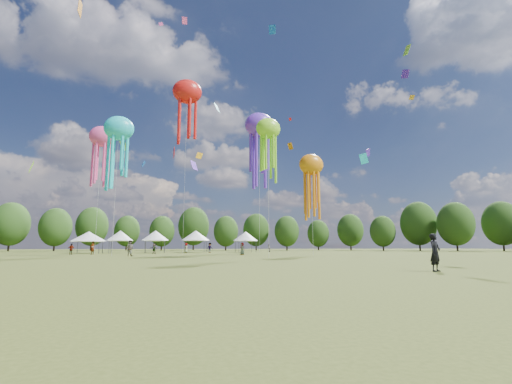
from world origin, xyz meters
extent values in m
plane|color=#384416|center=(0.00, 0.00, 0.00)|extent=(300.00, 300.00, 0.00)
imported|color=black|center=(7.49, -1.17, 0.90)|extent=(0.77, 0.65, 1.81)
imported|color=gray|center=(-8.79, 31.01, 0.96)|extent=(1.16, 1.07, 1.92)
imported|color=gray|center=(-0.64, 51.24, 0.89)|extent=(0.62, 0.90, 1.77)
imported|color=gray|center=(16.30, 55.98, 0.78)|extent=(0.90, 0.95, 1.56)
imported|color=gray|center=(3.74, 52.01, 0.93)|extent=(1.38, 1.17, 1.85)
imported|color=gray|center=(-17.31, 40.47, 0.78)|extent=(0.98, 0.61, 1.56)
imported|color=gray|center=(-6.16, 46.93, 0.85)|extent=(1.58, 1.32, 1.70)
imported|color=gray|center=(-14.82, 42.20, 0.96)|extent=(0.77, 0.84, 1.92)
imported|color=gray|center=(6.06, 34.91, 0.86)|extent=(0.97, 0.99, 1.72)
cylinder|color=#47474C|center=(-19.04, 49.39, 0.97)|extent=(0.08, 0.08, 1.93)
cylinder|color=#47474C|center=(-19.04, 53.45, 0.97)|extent=(0.08, 0.08, 1.93)
cylinder|color=#47474C|center=(-14.98, 49.39, 0.97)|extent=(0.08, 0.08, 1.93)
cylinder|color=#47474C|center=(-14.98, 53.45, 0.97)|extent=(0.08, 0.08, 1.93)
cube|color=white|center=(-17.01, 51.42, 1.98)|extent=(4.46, 4.46, 0.10)
cone|color=white|center=(-17.01, 51.42, 2.86)|extent=(5.79, 5.79, 1.66)
cylinder|color=#47474C|center=(-13.79, 52.30, 1.05)|extent=(0.08, 0.08, 2.11)
cylinder|color=#47474C|center=(-13.79, 55.46, 1.05)|extent=(0.08, 0.08, 2.11)
cylinder|color=#47474C|center=(-10.63, 52.30, 1.05)|extent=(0.08, 0.08, 2.11)
cylinder|color=#47474C|center=(-10.63, 55.46, 1.05)|extent=(0.08, 0.08, 2.11)
cube|color=white|center=(-12.21, 53.88, 2.16)|extent=(3.56, 3.56, 0.10)
cone|color=white|center=(-12.21, 53.88, 3.11)|extent=(4.63, 4.63, 1.81)
cylinder|color=#47474C|center=(-7.79, 52.22, 1.07)|extent=(0.08, 0.08, 2.15)
cylinder|color=#47474C|center=(-7.79, 55.62, 1.07)|extent=(0.08, 0.08, 2.15)
cylinder|color=#47474C|center=(-4.39, 52.22, 1.07)|extent=(0.08, 0.08, 2.15)
cylinder|color=#47474C|center=(-4.39, 55.62, 1.07)|extent=(0.08, 0.08, 2.15)
cube|color=white|center=(-6.09, 53.92, 2.20)|extent=(3.80, 3.80, 0.10)
cone|color=white|center=(-6.09, 53.92, 3.17)|extent=(4.94, 4.94, 1.84)
cylinder|color=#47474C|center=(-0.48, 53.62, 1.11)|extent=(0.08, 0.08, 2.21)
cylinder|color=#47474C|center=(-0.48, 57.44, 1.11)|extent=(0.08, 0.08, 2.21)
cylinder|color=#47474C|center=(3.33, 53.62, 1.11)|extent=(0.08, 0.08, 2.21)
cylinder|color=#47474C|center=(3.33, 57.44, 1.11)|extent=(0.08, 0.08, 2.21)
cube|color=white|center=(1.42, 55.53, 2.26)|extent=(4.21, 4.21, 0.10)
cone|color=white|center=(1.42, 55.53, 3.26)|extent=(5.48, 5.48, 1.90)
cylinder|color=#47474C|center=(9.92, 55.17, 1.10)|extent=(0.08, 0.08, 2.20)
cylinder|color=#47474C|center=(9.92, 58.68, 1.10)|extent=(0.08, 0.08, 2.20)
cylinder|color=#47474C|center=(13.43, 55.17, 1.10)|extent=(0.08, 0.08, 2.20)
cylinder|color=#47474C|center=(13.43, 58.68, 1.10)|extent=(0.08, 0.08, 2.20)
cube|color=white|center=(11.68, 56.92, 2.25)|extent=(3.90, 3.90, 0.10)
cone|color=white|center=(11.68, 56.92, 3.25)|extent=(5.08, 5.08, 1.89)
ellipsoid|color=#1AD2E4|center=(-10.79, 30.83, 15.85)|extent=(3.65, 2.56, 3.10)
cylinder|color=beige|center=(-10.79, 30.83, 7.93)|extent=(0.03, 0.03, 15.85)
ellipsoid|color=red|center=(-1.59, 45.73, 28.12)|extent=(5.11, 3.58, 4.35)
cylinder|color=beige|center=(-1.59, 45.73, 14.06)|extent=(0.03, 0.03, 28.12)
ellipsoid|color=orange|center=(14.21, 28.72, 12.17)|extent=(3.40, 2.38, 2.89)
cylinder|color=beige|center=(14.21, 28.72, 6.09)|extent=(0.03, 0.03, 12.17)
ellipsoid|color=#F34793|center=(-15.36, 47.82, 19.51)|extent=(4.13, 2.89, 3.51)
cylinder|color=beige|center=(-15.36, 47.82, 9.75)|extent=(0.03, 0.03, 19.51)
ellipsoid|color=#94EF27|center=(5.52, 20.03, 13.74)|extent=(2.68, 1.87, 2.27)
cylinder|color=beige|center=(5.52, 20.03, 6.87)|extent=(0.03, 0.03, 13.74)
ellipsoid|color=#612DCA|center=(12.96, 50.81, 24.93)|extent=(5.85, 4.10, 4.98)
cylinder|color=beige|center=(12.96, 50.81, 12.46)|extent=(0.03, 0.03, 24.93)
cube|color=#F34793|center=(-3.26, 28.45, 30.30)|extent=(0.73, 0.57, 0.94)
cube|color=#612DCA|center=(1.20, 60.68, 18.24)|extent=(1.77, 1.96, 2.15)
cube|color=red|center=(23.91, 62.80, 31.36)|extent=(0.63, 0.37, 0.84)
cube|color=gold|center=(1.19, 49.89, 17.76)|extent=(1.40, 0.63, 1.50)
cube|color=#94EF27|center=(25.61, 22.45, 27.07)|extent=(0.46, 1.47, 1.65)
cube|color=blue|center=(13.04, 42.09, 40.12)|extent=(1.31, 1.08, 1.61)
cube|color=#F34793|center=(-6.77, 57.63, 47.73)|extent=(1.04, 0.65, 1.22)
cube|color=#612DCA|center=(31.64, 30.71, 28.44)|extent=(0.86, 1.21, 1.67)
cube|color=orange|center=(-14.60, 23.47, 26.68)|extent=(0.14, 1.40, 1.77)
cube|color=#94EF27|center=(-13.71, 65.51, 22.81)|extent=(1.77, 1.97, 2.10)
cube|color=#1AD2E4|center=(4.87, 53.68, 28.87)|extent=(1.44, 1.91, 1.98)
cube|color=#612DCA|center=(41.70, 58.35, 23.16)|extent=(1.78, 1.20, 2.15)
cube|color=orange|center=(25.62, 67.62, 26.11)|extent=(1.30, 1.56, 1.66)
cube|color=gold|center=(32.02, 30.04, 24.27)|extent=(0.86, 0.56, 1.05)
cube|color=#94EF27|center=(-30.01, 62.15, 16.46)|extent=(1.10, 2.11, 2.36)
cube|color=blue|center=(-8.74, 53.46, 16.40)|extent=(0.62, 1.04, 1.22)
cube|color=#1AD2E4|center=(26.52, 35.60, 15.39)|extent=(1.74, 0.48, 1.95)
cube|color=red|center=(-3.31, 52.68, 18.78)|extent=(0.23, 1.67, 2.02)
cylinder|color=#38281C|center=(-40.68, 85.49, 1.71)|extent=(0.44, 0.44, 3.41)
ellipsoid|color=#254316|center=(-40.68, 85.49, 6.61)|extent=(8.53, 8.53, 10.66)
cylinder|color=#38281C|center=(-30.60, 85.02, 1.53)|extent=(0.44, 0.44, 3.07)
ellipsoid|color=#254316|center=(-30.60, 85.02, 5.94)|extent=(7.66, 7.66, 9.58)
cylinder|color=#38281C|center=(-23.51, 93.33, 1.72)|extent=(0.44, 0.44, 3.43)
ellipsoid|color=#254316|center=(-23.51, 93.33, 6.65)|extent=(8.58, 8.58, 10.73)
cylinder|color=#38281C|center=(-14.76, 98.96, 1.47)|extent=(0.44, 0.44, 2.95)
ellipsoid|color=#254316|center=(-14.76, 98.96, 5.71)|extent=(7.37, 7.37, 9.21)
cylinder|color=#38281C|center=(-4.70, 95.06, 1.45)|extent=(0.44, 0.44, 2.89)
ellipsoid|color=#254316|center=(-4.70, 95.06, 5.61)|extent=(7.23, 7.23, 9.04)
cylinder|color=#38281C|center=(4.91, 99.49, 1.92)|extent=(0.44, 0.44, 3.84)
ellipsoid|color=#254316|center=(4.91, 99.49, 7.44)|extent=(9.60, 9.60, 11.99)
cylinder|color=#38281C|center=(13.19, 88.44, 1.42)|extent=(0.44, 0.44, 2.84)
ellipsoid|color=#254316|center=(13.19, 88.44, 5.51)|extent=(7.11, 7.11, 8.89)
cylinder|color=#38281C|center=(22.93, 91.04, 1.58)|extent=(0.44, 0.44, 3.16)
ellipsoid|color=#254316|center=(22.93, 91.04, 6.13)|extent=(7.91, 7.91, 9.88)
cylinder|color=#38281C|center=(30.69, 85.29, 1.44)|extent=(0.44, 0.44, 2.88)
ellipsoid|color=#254316|center=(30.69, 85.29, 5.59)|extent=(7.21, 7.21, 9.01)
cylinder|color=#38281C|center=(41.52, 87.24, 1.31)|extent=(0.44, 0.44, 2.63)
ellipsoid|color=#254316|center=(41.52, 87.24, 5.09)|extent=(6.57, 6.57, 8.22)
cylinder|color=#38281C|center=(50.52, 83.73, 1.56)|extent=(0.44, 0.44, 3.13)
ellipsoid|color=#254316|center=(50.52, 83.73, 6.06)|extent=(7.81, 7.81, 9.77)
cylinder|color=#38281C|center=(53.64, 71.81, 1.36)|extent=(0.44, 0.44, 2.72)
ellipsoid|color=#254316|center=(53.64, 71.81, 5.27)|extent=(6.80, 6.80, 8.50)
cylinder|color=#38281C|center=(62.96, 68.92, 1.90)|extent=(0.44, 0.44, 3.81)
ellipsoid|color=#254316|center=(62.96, 68.92, 7.38)|extent=(9.52, 9.52, 11.90)
cylinder|color=#38281C|center=(66.57, 59.80, 1.76)|extent=(0.44, 0.44, 3.51)
ellipsoid|color=#254316|center=(66.57, 59.80, 6.80)|extent=(8.78, 8.78, 10.97)
cylinder|color=#38281C|center=(79.39, 58.26, 1.82)|extent=(0.44, 0.44, 3.64)
ellipsoid|color=#254316|center=(79.39, 58.26, 7.05)|extent=(9.10, 9.10, 11.37)
camera|label=1|loc=(-5.38, -16.15, 1.20)|focal=25.59mm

